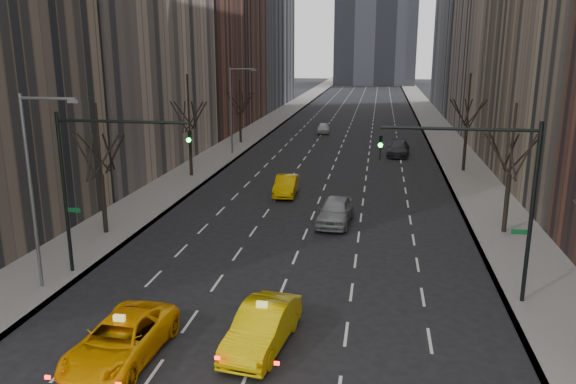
% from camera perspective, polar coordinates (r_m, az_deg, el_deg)
% --- Properties ---
extents(sidewalk_left, '(4.50, 320.00, 0.15)m').
position_cam_1_polar(sidewalk_left, '(84.69, -2.03, 6.99)').
color(sidewalk_left, slate).
rests_on(sidewalk_left, ground).
extents(sidewalk_right, '(4.50, 320.00, 0.15)m').
position_cam_1_polar(sidewalk_right, '(83.46, 14.81, 6.41)').
color(sidewalk_right, slate).
rests_on(sidewalk_right, ground).
extents(tree_lw_b, '(3.36, 3.50, 7.82)m').
position_cam_1_polar(tree_lw_b, '(35.18, -18.43, 1.65)').
color(tree_lw_b, black).
rests_on(tree_lw_b, ground).
extents(tree_lw_c, '(3.36, 3.50, 8.74)m').
position_cam_1_polar(tree_lw_c, '(49.60, -9.97, 6.09)').
color(tree_lw_c, black).
rests_on(tree_lw_c, ground).
extents(tree_lw_d, '(3.36, 3.50, 7.36)m').
position_cam_1_polar(tree_lw_d, '(66.77, -4.89, 7.95)').
color(tree_lw_d, black).
rests_on(tree_lw_d, ground).
extents(tree_rw_b, '(3.36, 3.50, 7.82)m').
position_cam_1_polar(tree_rw_b, '(35.97, 21.56, 1.65)').
color(tree_rw_b, black).
rests_on(tree_rw_b, ground).
extents(tree_rw_c, '(3.36, 3.50, 8.74)m').
position_cam_1_polar(tree_rw_c, '(53.38, 17.68, 6.21)').
color(tree_rw_c, black).
rests_on(tree_rw_c, ground).
extents(traffic_mast_left, '(6.69, 0.39, 8.00)m').
position_cam_1_polar(traffic_mast_left, '(28.30, -19.05, 2.29)').
color(traffic_mast_left, black).
rests_on(traffic_mast_left, ground).
extents(traffic_mast_right, '(6.69, 0.39, 8.00)m').
position_cam_1_polar(traffic_mast_right, '(25.44, 20.11, 0.90)').
color(traffic_mast_right, black).
rests_on(traffic_mast_right, ground).
extents(streetlight_near, '(2.83, 0.22, 9.00)m').
position_cam_1_polar(streetlight_near, '(27.48, -24.20, 1.74)').
color(streetlight_near, slate).
rests_on(streetlight_near, ground).
extents(streetlight_far, '(2.83, 0.22, 9.00)m').
position_cam_1_polar(streetlight_far, '(59.53, -5.49, 9.14)').
color(streetlight_far, slate).
rests_on(streetlight_far, ground).
extents(taxi_suv, '(2.84, 5.69, 1.55)m').
position_cam_1_polar(taxi_suv, '(21.91, -16.62, -14.22)').
color(taxi_suv, '#FFAA05').
rests_on(taxi_suv, ground).
extents(taxi_sedan, '(2.40, 5.17, 1.64)m').
position_cam_1_polar(taxi_sedan, '(21.84, -2.64, -13.54)').
color(taxi_sedan, '#E5BD04').
rests_on(taxi_sedan, ground).
extents(silver_sedan_ahead, '(2.36, 5.13, 1.70)m').
position_cam_1_polar(silver_sedan_ahead, '(36.35, 4.82, -1.92)').
color(silver_sedan_ahead, '#929499').
rests_on(silver_sedan_ahead, ground).
extents(far_taxi, '(1.76, 4.59, 1.49)m').
position_cam_1_polar(far_taxi, '(43.32, -0.18, 0.68)').
color(far_taxi, '#DFAA04').
rests_on(far_taxi, ground).
extents(far_suv_grey, '(2.64, 5.46, 1.53)m').
position_cam_1_polar(far_suv_grey, '(60.50, 11.14, 4.38)').
color(far_suv_grey, '#2F2F34').
rests_on(far_suv_grey, ground).
extents(far_car_white, '(1.85, 4.07, 1.35)m').
position_cam_1_polar(far_car_white, '(75.27, 3.62, 6.49)').
color(far_car_white, silver).
rests_on(far_car_white, ground).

